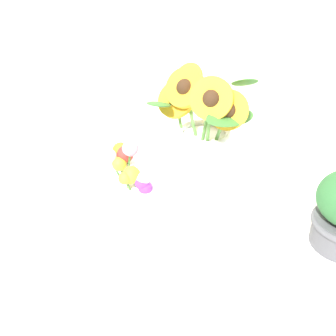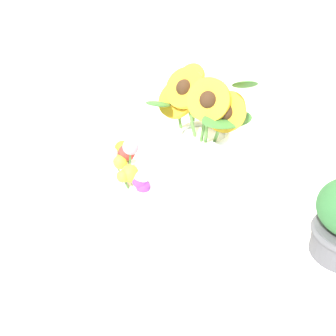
# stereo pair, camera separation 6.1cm
# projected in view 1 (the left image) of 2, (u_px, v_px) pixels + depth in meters

# --- Properties ---
(ground_plane) EXTENTS (6.00, 6.00, 0.00)m
(ground_plane) POSITION_uv_depth(u_px,v_px,m) (158.00, 221.00, 0.98)
(ground_plane) COLOR white
(serving_tray) EXTENTS (0.51, 0.51, 0.02)m
(serving_tray) POSITION_uv_depth(u_px,v_px,m) (168.00, 211.00, 1.00)
(serving_tray) COLOR white
(serving_tray) RESTS_ON ground_plane
(mason_jar_sunflowers) EXTENTS (0.26, 0.20, 0.37)m
(mason_jar_sunflowers) POSITION_uv_depth(u_px,v_px,m) (202.00, 158.00, 0.89)
(mason_jar_sunflowers) COLOR silver
(mason_jar_sunflowers) RESTS_ON serving_tray
(vase_small_center) EXTENTS (0.07, 0.08, 0.16)m
(vase_small_center) POSITION_uv_depth(u_px,v_px,m) (141.00, 198.00, 0.91)
(vase_small_center) COLOR white
(vase_small_center) RESTS_ON serving_tray
(vase_bulb_right) EXTENTS (0.10, 0.09, 0.19)m
(vase_bulb_right) POSITION_uv_depth(u_px,v_px,m) (127.00, 173.00, 0.98)
(vase_bulb_right) COLOR white
(vase_bulb_right) RESTS_ON serving_tray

